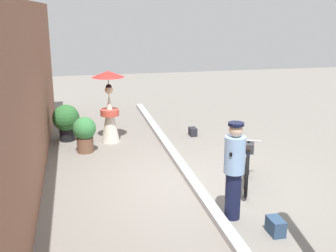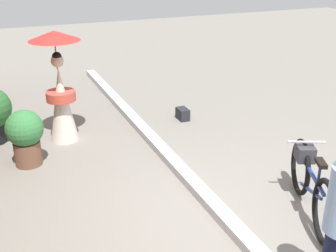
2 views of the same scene
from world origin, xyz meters
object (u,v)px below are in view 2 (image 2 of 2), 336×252
(potted_plant_small, at_px, (26,134))
(backpack_on_pavement, at_px, (183,114))
(bicycle_near_officer, at_px, (311,182))
(person_with_parasol, at_px, (60,87))

(potted_plant_small, bearing_deg, backpack_on_pavement, -75.95)
(bicycle_near_officer, xyz_separation_m, potted_plant_small, (2.70, 3.09, 0.08))
(person_with_parasol, height_order, backpack_on_pavement, person_with_parasol)
(potted_plant_small, bearing_deg, bicycle_near_officer, -131.14)
(bicycle_near_officer, xyz_separation_m, backpack_on_pavement, (3.43, 0.14, -0.31))
(bicycle_near_officer, bearing_deg, potted_plant_small, 48.86)
(bicycle_near_officer, distance_m, potted_plant_small, 4.10)
(person_with_parasol, distance_m, potted_plant_small, 1.07)
(bicycle_near_officer, height_order, person_with_parasol, person_with_parasol)
(potted_plant_small, distance_m, backpack_on_pavement, 3.06)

